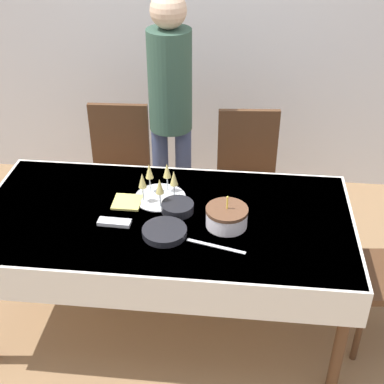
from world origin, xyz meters
TOP-DOWN VIEW (x-y plane):
  - ground_plane at (0.00, 0.00)m, footprint 12.00×12.00m
  - wall_back at (0.00, 1.70)m, footprint 8.00×0.05m
  - dining_table at (0.00, 0.00)m, footprint 1.98×0.99m
  - dining_chair_far_left at (-0.44, 0.81)m, footprint 0.44×0.44m
  - dining_chair_far_right at (0.43, 0.81)m, footprint 0.45×0.45m
  - birthday_cake at (0.33, -0.06)m, footprint 0.22×0.22m
  - champagne_tray at (-0.05, 0.15)m, footprint 0.28×0.28m
  - plate_stack_main at (0.02, -0.17)m, footprint 0.22×0.22m
  - plate_stack_dessert at (0.06, 0.04)m, footprint 0.17×0.17m
  - cake_knife at (0.29, -0.24)m, footprint 0.29×0.09m
  - fork_pile at (-0.24, -0.11)m, footprint 0.17×0.07m
  - napkin_pile at (-0.22, 0.09)m, footprint 0.15×0.15m
  - person_standing at (-0.09, 0.90)m, footprint 0.28×0.28m

SIDE VIEW (x-z plane):
  - ground_plane at x=0.00m, z-range 0.00..0.00m
  - dining_chair_far_left at x=-0.44m, z-range 0.05..1.01m
  - dining_chair_far_right at x=0.43m, z-range 0.05..1.01m
  - dining_table at x=0.00m, z-range 0.28..1.03m
  - cake_knife at x=0.29m, z-range 0.75..0.76m
  - napkin_pile at x=-0.22m, z-range 0.75..0.77m
  - fork_pile at x=-0.24m, z-range 0.75..0.77m
  - plate_stack_main at x=0.02m, z-range 0.75..0.79m
  - plate_stack_dessert at x=0.06m, z-range 0.75..0.80m
  - birthday_cake at x=0.33m, z-range 0.72..0.89m
  - champagne_tray at x=-0.05m, z-range 0.75..0.93m
  - person_standing at x=-0.09m, z-range 0.18..1.87m
  - wall_back at x=0.00m, z-range 0.00..2.70m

